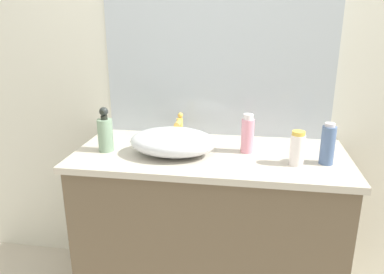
{
  "coord_description": "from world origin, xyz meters",
  "views": [
    {
      "loc": [
        0.2,
        -1.29,
        1.49
      ],
      "look_at": [
        -0.07,
        0.37,
        0.94
      ],
      "focal_mm": 34.73,
      "sensor_mm": 36.0,
      "label": 1
    }
  ],
  "objects": [
    {
      "name": "lotion_bottle",
      "position": [
        0.41,
        0.3,
        0.94
      ],
      "size": [
        0.06,
        0.06,
        0.15
      ],
      "color": "white",
      "rests_on": "vanity_counter"
    },
    {
      "name": "perfume_bottle",
      "position": [
        0.19,
        0.42,
        0.95
      ],
      "size": [
        0.06,
        0.06,
        0.19
      ],
      "color": "pink",
      "rests_on": "vanity_counter"
    },
    {
      "name": "sink_basin",
      "position": [
        -0.15,
        0.34,
        0.92
      ],
      "size": [
        0.41,
        0.29,
        0.13
      ],
      "primitive_type": "ellipsoid",
      "color": "silver",
      "rests_on": "vanity_counter"
    },
    {
      "name": "vanity_counter",
      "position": [
        0.02,
        0.39,
        0.43
      ],
      "size": [
        1.31,
        0.6,
        0.86
      ],
      "color": "brown",
      "rests_on": "ground"
    },
    {
      "name": "faucet",
      "position": [
        -0.15,
        0.5,
        0.95
      ],
      "size": [
        0.03,
        0.12,
        0.16
      ],
      "color": "gold",
      "rests_on": "vanity_counter"
    },
    {
      "name": "spray_can",
      "position": [
        0.55,
        0.33,
        0.95
      ],
      "size": [
        0.06,
        0.06,
        0.19
      ],
      "color": "#4C6691",
      "rests_on": "vanity_counter"
    },
    {
      "name": "soap_dispenser",
      "position": [
        -0.48,
        0.33,
        0.95
      ],
      "size": [
        0.07,
        0.07,
        0.22
      ],
      "color": "gray",
      "rests_on": "vanity_counter"
    },
    {
      "name": "wall_mirror_panel",
      "position": [
        0.02,
        0.69,
        1.33
      ],
      "size": [
        1.21,
        0.01,
        0.93
      ],
      "primitive_type": "cube",
      "color": "#B2BCC6",
      "rests_on": "vanity_counter"
    },
    {
      "name": "bathroom_wall_rear",
      "position": [
        0.0,
        0.73,
        1.3
      ],
      "size": [
        6.0,
        0.06,
        2.6
      ],
      "primitive_type": "cube",
      "color": "silver",
      "rests_on": "ground"
    }
  ]
}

